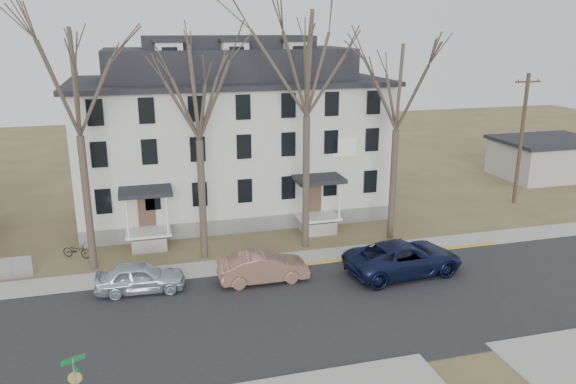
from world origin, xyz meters
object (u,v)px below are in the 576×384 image
object	(u,v)px
bicycle_left	(77,251)
street_sign	(76,382)
tree_far_left	(74,74)
boarding_house	(230,135)
car_tan	(263,268)
tree_center	(307,56)
car_navy	(404,259)
tree_mid_right	(399,81)
utility_pole_far	(521,138)
tree_mid_left	(197,86)
car_silver	(140,278)

from	to	relation	value
bicycle_left	street_sign	size ratio (longest dim) A/B	0.64
tree_far_left	boarding_house	bearing A→B (deg)	42.18
street_sign	bicycle_left	bearing A→B (deg)	70.41
car_tan	street_sign	bearing A→B (deg)	138.33
tree_center	car_navy	bearing A→B (deg)	-52.83
tree_mid_right	utility_pole_far	xyz separation A→B (m)	(12.00, 4.20, -4.70)
bicycle_left	tree_center	bearing A→B (deg)	-69.72
tree_mid_left	car_navy	xyz separation A→B (m)	(9.85, -5.08, -8.73)
car_navy	car_silver	bearing A→B (deg)	78.57
boarding_house	tree_center	size ratio (longest dim) A/B	1.41
car_silver	bicycle_left	world-z (taller)	car_silver
boarding_house	tree_center	world-z (taller)	tree_center
tree_mid_left	boarding_house	bearing A→B (deg)	69.80
tree_mid_left	bicycle_left	size ratio (longest dim) A/B	7.52
car_tan	tree_far_left	bearing A→B (deg)	64.50
boarding_house	car_tan	distance (m)	13.07
tree_mid_left	tree_center	bearing A→B (deg)	0.00
tree_mid_right	utility_pole_far	size ratio (longest dim) A/B	1.34
tree_mid_left	car_tan	xyz separation A→B (m)	(2.50, -4.06, -8.85)
street_sign	car_tan	bearing A→B (deg)	23.67
tree_mid_left	tree_mid_right	size ratio (longest dim) A/B	1.00
car_navy	bicycle_left	world-z (taller)	car_navy
tree_far_left	utility_pole_far	world-z (taller)	tree_far_left
boarding_house	car_tan	world-z (taller)	boarding_house
tree_center	car_tan	xyz separation A→B (m)	(-3.50, -4.06, -10.33)
street_sign	boarding_house	bearing A→B (deg)	43.29
tree_mid_left	utility_pole_far	size ratio (longest dim) A/B	1.34
car_navy	street_sign	xyz separation A→B (m)	(-15.52, -8.16, 0.88)
car_navy	utility_pole_far	bearing A→B (deg)	-60.90
tree_far_left	tree_mid_left	xyz separation A→B (m)	(6.00, 0.00, -0.74)
tree_far_left	tree_center	bearing A→B (deg)	0.00
boarding_house	tree_mid_left	xyz separation A→B (m)	(-3.00, -8.15, 4.22)
car_silver	boarding_house	bearing A→B (deg)	-26.39
car_silver	street_sign	size ratio (longest dim) A/B	1.63
utility_pole_far	bicycle_left	distance (m)	30.92
tree_mid_right	street_sign	size ratio (longest dim) A/B	4.81
car_navy	bicycle_left	xyz separation A→B (m)	(-16.85, 6.75, -0.43)
tree_mid_right	car_silver	bearing A→B (deg)	-166.60
boarding_house	bicycle_left	xyz separation A→B (m)	(-9.99, -6.48, -4.93)
bicycle_left	tree_far_left	bearing A→B (deg)	-121.66
utility_pole_far	tree_mid_left	bearing A→B (deg)	-169.87
tree_mid_left	tree_far_left	bearing A→B (deg)	180.00
tree_center	utility_pole_far	bearing A→B (deg)	13.50
car_tan	street_sign	distance (m)	12.34
car_navy	car_tan	bearing A→B (deg)	76.98
boarding_house	tree_center	distance (m)	10.39
tree_far_left	street_sign	distance (m)	15.79
boarding_house	tree_center	xyz separation A→B (m)	(3.00, -8.15, 5.71)
tree_far_left	street_sign	xyz separation A→B (m)	(0.33, -13.24, -8.59)
utility_pole_far	car_silver	size ratio (longest dim) A/B	2.20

